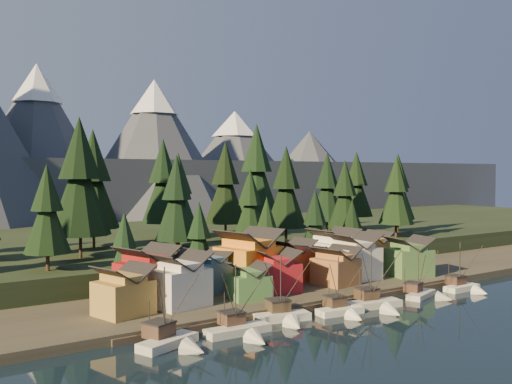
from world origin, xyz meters
TOP-DOWN VIEW (x-y plane):
  - ground at (0.00, 0.00)m, footprint 500.00×500.00m
  - shore_strip at (0.00, 40.00)m, footprint 400.00×50.00m
  - hillside at (0.00, 90.00)m, footprint 420.00×100.00m
  - dock at (0.00, 16.50)m, footprint 80.00×4.00m
  - mountain_ridge at (-4.20, 213.59)m, footprint 560.00×190.00m
  - boat_0 at (-33.16, 9.26)m, footprint 10.15×10.82m
  - boat_1 at (-22.06, 8.71)m, footprint 10.78×11.70m
  - boat_2 at (-11.92, 11.41)m, footprint 10.07×10.68m
  - boat_3 at (-1.05, 9.12)m, footprint 8.86×9.46m
  - boat_4 at (7.07, 8.98)m, footprint 11.44×12.10m
  - boat_5 at (21.48, 9.81)m, footprint 9.26×9.76m
  - boat_6 at (33.39, 9.29)m, footprint 8.51×9.27m
  - house_front_0 at (-34.05, 25.29)m, footprint 9.63×9.31m
  - house_front_1 at (-24.00, 25.69)m, footprint 10.39×10.11m
  - house_front_2 at (-10.96, 23.39)m, footprint 7.67×7.71m
  - house_front_3 at (-3.09, 25.61)m, footprint 9.23×8.94m
  - house_front_4 at (11.16, 24.30)m, footprint 8.44×8.97m
  - house_front_5 at (18.27, 26.29)m, footprint 10.13×9.36m
  - house_front_6 at (31.44, 22.59)m, footprint 10.36×10.01m
  - house_back_0 at (-27.02, 32.09)m, footprint 10.98×10.72m
  - house_back_1 at (-13.85, 32.73)m, footprint 8.04×8.12m
  - house_back_2 at (-5.26, 31.92)m, footprint 12.81×12.12m
  - house_back_3 at (6.32, 32.77)m, footprint 9.06×8.18m
  - house_back_4 at (18.99, 33.56)m, footprint 9.50×9.13m
  - house_back_5 at (29.95, 32.89)m, footprint 8.60×8.69m
  - tree_hill_2 at (-40.00, 48.00)m, footprint 8.65×8.65m
  - tree_hill_3 at (-30.00, 60.00)m, footprint 13.09×13.09m
  - tree_hill_4 at (-22.00, 75.00)m, footprint 12.50×12.50m
  - tree_hill_5 at (-12.00, 50.00)m, footprint 9.62×9.62m
  - tree_hill_6 at (-4.00, 65.00)m, footprint 10.06×10.06m
  - tree_hill_7 at (6.00, 48.00)m, footprint 8.34×8.34m
  - tree_hill_8 at (14.00, 72.00)m, footprint 11.64×11.64m
  - tree_hill_9 at (22.00, 55.00)m, footprint 10.92×10.92m
  - tree_hill_10 at (30.00, 80.00)m, footprint 14.29×14.29m
  - tree_hill_11 at (38.00, 50.00)m, footprint 9.40×9.40m
  - tree_hill_12 at (46.00, 66.00)m, footprint 10.52×10.52m
  - tree_hill_13 at (56.00, 48.00)m, footprint 9.97×9.97m
  - tree_hill_14 at (64.00, 72.00)m, footprint 10.88×10.88m
  - tree_hill_15 at (0.00, 82.00)m, footprint 11.94×11.94m
  - tree_hill_17 at (68.00, 58.00)m, footprint 10.45×10.45m
  - tree_shore_0 at (-28.00, 40.00)m, footprint 6.71×6.71m
  - tree_shore_1 at (-12.00, 40.00)m, footprint 7.35×7.35m
  - tree_shore_2 at (5.00, 40.00)m, footprint 7.59×7.59m
  - tree_shore_3 at (19.00, 40.00)m, footprint 8.23×8.23m
  - tree_shore_4 at (31.00, 40.00)m, footprint 7.06×7.06m

SIDE VIEW (x-z plane):
  - ground at x=0.00m, z-range 0.00..0.00m
  - dock at x=0.00m, z-range 0.00..1.00m
  - shore_strip at x=0.00m, z-range 0.00..1.50m
  - boat_5 at x=21.48m, z-range -3.27..7.43m
  - boat_1 at x=-22.06m, z-range -3.71..8.03m
  - boat_3 at x=-1.05m, z-range -3.33..7.77m
  - boat_6 at x=33.39m, z-range -3.33..7.85m
  - boat_4 at x=7.07m, z-range -3.86..8.42m
  - boat_2 at x=-11.92m, z-range -3.66..8.47m
  - boat_0 at x=-33.16m, z-range -3.75..8.80m
  - hillside at x=0.00m, z-range 0.00..6.00m
  - house_front_2 at x=-10.96m, z-range 1.67..8.17m
  - house_front_4 at x=11.16m, z-range 1.70..9.43m
  - house_front_0 at x=-34.05m, z-range 1.70..9.74m
  - house_front_3 at x=-3.09m, z-range 1.71..9.79m
  - house_back_1 at x=-13.85m, z-range 1.70..9.90m
  - house_front_6 at x=31.44m, z-range 1.72..10.35m
  - house_back_3 at x=6.32m, z-range 1.72..10.45m
  - house_back_5 at x=29.95m, z-range 1.72..10.71m
  - house_front_1 at x=-24.00m, z-range 1.73..10.98m
  - house_front_5 at x=18.27m, z-range 1.75..11.64m
  - house_back_0 at x=-27.02m, z-range 1.75..11.65m
  - house_back_4 at x=18.99m, z-range 1.76..12.00m
  - house_back_2 at x=-5.26m, z-range 1.79..13.42m
  - tree_shore_0 at x=-28.00m, z-range 2.22..17.84m
  - tree_shore_4 at x=31.00m, z-range 2.26..18.71m
  - tree_shore_1 at x=-12.00m, z-range 2.29..19.42m
  - tree_shore_2 at x=5.00m, z-range 2.32..20.00m
  - tree_shore_3 at x=19.00m, z-range 2.39..21.57m
  - tree_hill_7 at x=6.00m, z-range 6.90..26.33m
  - tree_hill_2 at x=-40.00m, z-range 6.94..27.10m
  - tree_hill_11 at x=38.00m, z-range 7.02..28.91m
  - tree_hill_5 at x=-12.00m, z-range 7.04..29.46m
  - tree_hill_13 at x=56.00m, z-range 7.08..30.31m
  - tree_hill_6 at x=-4.00m, z-range 7.09..30.53m
  - tree_hill_17 at x=68.00m, z-range 7.13..31.48m
  - tree_hill_12 at x=46.00m, z-range 7.14..31.65m
  - tree_hill_14 at x=64.00m, z-range 7.18..32.53m
  - tree_hill_9 at x=22.00m, z-range 7.19..32.62m
  - tree_hill_8 at x=14.00m, z-range 7.27..34.39m
  - tree_hill_15 at x=0.00m, z-range 7.30..35.11m
  - tree_hill_4 at x=-22.00m, z-range 7.36..36.49m
  - tree_hill_3 at x=-30.00m, z-range 7.43..37.93m
  - tree_hill_10 at x=30.00m, z-range 7.56..40.86m
  - mountain_ridge at x=-4.20m, z-range -18.94..71.06m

